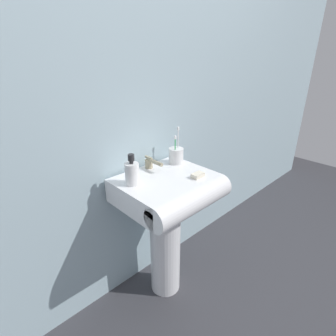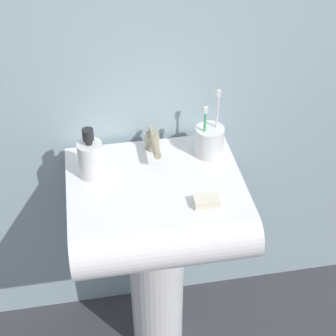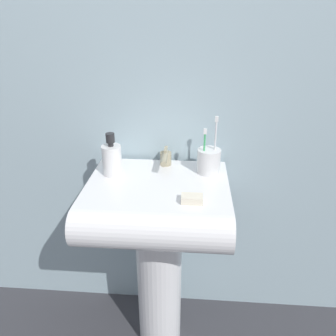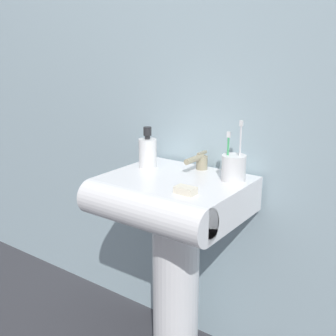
% 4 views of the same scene
% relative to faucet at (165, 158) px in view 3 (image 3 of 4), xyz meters
% --- Properties ---
extents(ground_plane, '(6.00, 6.00, 0.00)m').
position_rel_faucet_xyz_m(ground_plane, '(-0.02, -0.13, -0.84)').
color(ground_plane, '#38383D').
rests_on(ground_plane, ground).
extents(wall_back, '(5.00, 0.05, 2.40)m').
position_rel_faucet_xyz_m(wall_back, '(-0.02, 0.11, 0.36)').
color(wall_back, '#9EB7C1').
rests_on(wall_back, ground).
extents(sink_pedestal, '(0.19, 0.19, 0.67)m').
position_rel_faucet_xyz_m(sink_pedestal, '(-0.02, -0.13, -0.50)').
color(sink_pedestal, white).
rests_on(sink_pedestal, ground).
extents(sink_basin, '(0.51, 0.46, 0.13)m').
position_rel_faucet_xyz_m(sink_basin, '(-0.02, -0.18, -0.10)').
color(sink_basin, white).
rests_on(sink_basin, sink_pedestal).
extents(faucet, '(0.04, 0.14, 0.07)m').
position_rel_faucet_xyz_m(faucet, '(0.00, 0.00, 0.00)').
color(faucet, tan).
rests_on(faucet, sink_basin).
extents(toothbrush_cup, '(0.09, 0.09, 0.22)m').
position_rel_faucet_xyz_m(toothbrush_cup, '(0.17, -0.04, 0.01)').
color(toothbrush_cup, white).
rests_on(toothbrush_cup, sink_basin).
extents(soap_bottle, '(0.07, 0.07, 0.16)m').
position_rel_faucet_xyz_m(soap_bottle, '(-0.19, -0.08, 0.03)').
color(soap_bottle, white).
rests_on(soap_bottle, sink_basin).
extents(bar_soap, '(0.07, 0.04, 0.02)m').
position_rel_faucet_xyz_m(bar_soap, '(0.11, -0.26, -0.02)').
color(bar_soap, silver).
rests_on(bar_soap, sink_basin).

